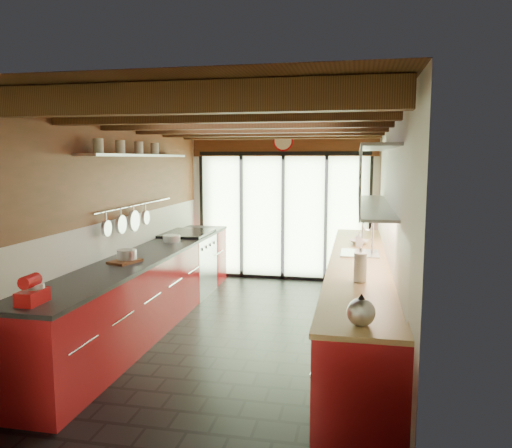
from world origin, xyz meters
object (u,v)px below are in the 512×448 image
(kettle, at_px, (361,311))
(soap_bottle, at_px, (359,239))
(bowl, at_px, (359,242))
(stand_mixer, at_px, (33,292))
(paper_towel, at_px, (360,268))

(kettle, xyz_separation_m, soap_bottle, (0.00, 3.18, 0.00))
(soap_bottle, bearing_deg, bowl, 90.00)
(soap_bottle, bearing_deg, kettle, -90.00)
(kettle, height_order, soap_bottle, kettle)
(kettle, distance_m, bowl, 3.33)
(stand_mixer, relative_size, kettle, 1.04)
(bowl, bearing_deg, soap_bottle, -90.00)
(soap_bottle, distance_m, bowl, 0.16)
(paper_towel, xyz_separation_m, bowl, (0.00, 2.09, -0.10))
(kettle, distance_m, soap_bottle, 3.18)
(stand_mixer, xyz_separation_m, bowl, (2.54, 3.32, -0.06))
(stand_mixer, distance_m, kettle, 2.54)
(paper_towel, bearing_deg, soap_bottle, 90.00)
(paper_towel, xyz_separation_m, soap_bottle, (0.00, 1.94, -0.03))
(kettle, bearing_deg, soap_bottle, 90.00)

